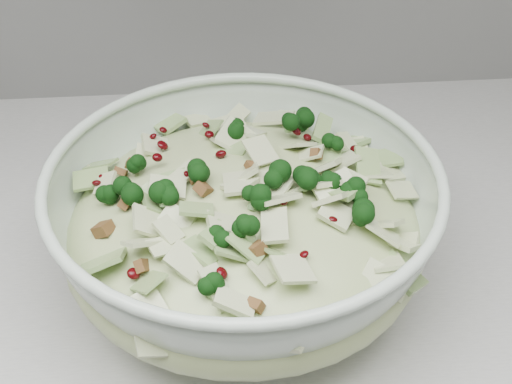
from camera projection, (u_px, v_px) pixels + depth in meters
mixing_bowl at (244, 229)px, 0.63m from camera, size 0.45×0.45×0.14m
salad at (244, 210)px, 0.62m from camera, size 0.45×0.45×0.14m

